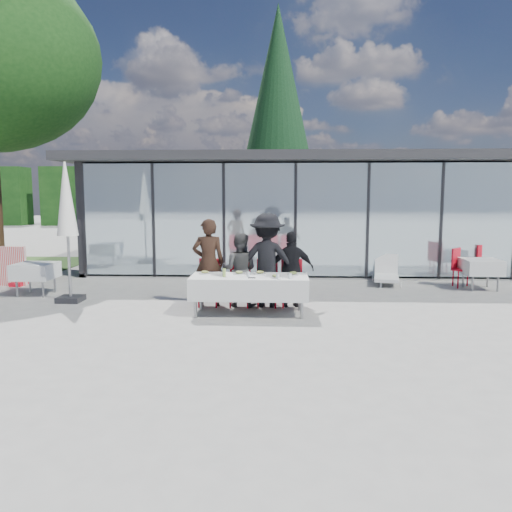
# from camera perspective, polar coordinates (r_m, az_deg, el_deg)

# --- Properties ---
(ground) EXTENTS (90.00, 90.00, 0.00)m
(ground) POSITION_cam_1_polar(r_m,az_deg,el_deg) (9.82, -0.86, -6.58)
(ground) COLOR gray
(ground) RESTS_ON ground
(pavilion) EXTENTS (14.80, 8.80, 3.44)m
(pavilion) POSITION_cam_1_polar(r_m,az_deg,el_deg) (17.75, 7.28, 6.44)
(pavilion) COLOR gray
(pavilion) RESTS_ON ground
(treeline) EXTENTS (62.50, 2.00, 4.40)m
(treeline) POSITION_cam_1_polar(r_m,az_deg,el_deg) (37.62, -1.30, 6.85)
(treeline) COLOR #123310
(treeline) RESTS_ON ground
(dining_table) EXTENTS (2.26, 0.96, 0.75)m
(dining_table) POSITION_cam_1_polar(r_m,az_deg,el_deg) (9.68, -0.77, -3.52)
(dining_table) COLOR silver
(dining_table) RESTS_ON ground
(diner_a) EXTENTS (0.77, 0.77, 1.82)m
(diner_a) POSITION_cam_1_polar(r_m,az_deg,el_deg) (10.38, -5.46, -0.75)
(diner_a) COLOR #2F1D15
(diner_a) RESTS_ON ground
(diner_chair_a) EXTENTS (0.44, 0.44, 0.97)m
(diner_chair_a) POSITION_cam_1_polar(r_m,az_deg,el_deg) (10.50, -5.38, -2.72)
(diner_chair_a) COLOR red
(diner_chair_a) RESTS_ON ground
(diner_b) EXTENTS (0.87, 0.87, 1.53)m
(diner_b) POSITION_cam_1_polar(r_m,az_deg,el_deg) (10.33, -1.89, -1.58)
(diner_b) COLOR #474747
(diner_b) RESTS_ON ground
(diner_chair_b) EXTENTS (0.44, 0.44, 0.97)m
(diner_chair_b) POSITION_cam_1_polar(r_m,az_deg,el_deg) (10.43, -1.85, -2.76)
(diner_chair_b) COLOR red
(diner_chair_b) RESTS_ON ground
(diner_c) EXTENTS (1.33, 1.33, 1.93)m
(diner_c) POSITION_cam_1_polar(r_m,az_deg,el_deg) (10.27, 1.28, -0.50)
(diner_c) COLOR black
(diner_c) RESTS_ON ground
(diner_chair_c) EXTENTS (0.44, 0.44, 0.97)m
(diner_chair_c) POSITION_cam_1_polar(r_m,az_deg,el_deg) (10.40, 1.28, -2.78)
(diner_chair_c) COLOR red
(diner_chair_c) RESTS_ON ground
(diner_d) EXTENTS (1.02, 1.02, 1.56)m
(diner_d) POSITION_cam_1_polar(r_m,az_deg,el_deg) (10.30, 4.13, -1.54)
(diner_d) COLOR black
(diner_d) RESTS_ON ground
(diner_chair_d) EXTENTS (0.44, 0.44, 0.97)m
(diner_chair_d) POSITION_cam_1_polar(r_m,az_deg,el_deg) (10.40, 4.11, -2.80)
(diner_chair_d) COLOR red
(diner_chair_d) RESTS_ON ground
(plate_a) EXTENTS (0.25, 0.25, 0.07)m
(plate_a) POSITION_cam_1_polar(r_m,az_deg,el_deg) (9.93, -5.86, -1.89)
(plate_a) COLOR white
(plate_a) RESTS_ON dining_table
(plate_b) EXTENTS (0.25, 0.25, 0.07)m
(plate_b) POSITION_cam_1_polar(r_m,az_deg,el_deg) (9.83, -1.94, -1.95)
(plate_b) COLOR white
(plate_b) RESTS_ON dining_table
(plate_c) EXTENTS (0.25, 0.25, 0.07)m
(plate_c) POSITION_cam_1_polar(r_m,az_deg,el_deg) (9.84, 0.46, -1.93)
(plate_c) COLOR white
(plate_c) RESTS_ON dining_table
(plate_d) EXTENTS (0.25, 0.25, 0.07)m
(plate_d) POSITION_cam_1_polar(r_m,az_deg,el_deg) (9.78, 4.27, -2.01)
(plate_d) COLOR white
(plate_d) RESTS_ON dining_table
(plate_extra) EXTENTS (0.25, 0.25, 0.07)m
(plate_extra) POSITION_cam_1_polar(r_m,az_deg,el_deg) (9.43, 2.32, -2.34)
(plate_extra) COLOR white
(plate_extra) RESTS_ON dining_table
(juice_bottle) EXTENTS (0.06, 0.06, 0.16)m
(juice_bottle) POSITION_cam_1_polar(r_m,az_deg,el_deg) (9.54, -3.66, -1.91)
(juice_bottle) COLOR #93B54B
(juice_bottle) RESTS_ON dining_table
(drinking_glasses) EXTENTS (0.86, 0.26, 0.10)m
(drinking_glasses) POSITION_cam_1_polar(r_m,az_deg,el_deg) (9.37, 1.82, -2.25)
(drinking_glasses) COLOR silver
(drinking_glasses) RESTS_ON dining_table
(folded_eyeglasses) EXTENTS (0.14, 0.03, 0.01)m
(folded_eyeglasses) POSITION_cam_1_polar(r_m,az_deg,el_deg) (9.37, -0.47, -2.51)
(folded_eyeglasses) COLOR black
(folded_eyeglasses) RESTS_ON dining_table
(spare_table_left) EXTENTS (0.86, 0.86, 0.74)m
(spare_table_left) POSITION_cam_1_polar(r_m,az_deg,el_deg) (12.59, -23.89, -1.59)
(spare_table_left) COLOR silver
(spare_table_left) RESTS_ON ground
(spare_table_right) EXTENTS (0.86, 0.86, 0.74)m
(spare_table_right) POSITION_cam_1_polar(r_m,az_deg,el_deg) (13.39, 24.31, -1.13)
(spare_table_right) COLOR silver
(spare_table_right) RESTS_ON ground
(spare_chair_a) EXTENTS (0.62, 0.62, 0.97)m
(spare_chair_a) POSITION_cam_1_polar(r_m,az_deg,el_deg) (13.52, 22.28, -1.04)
(spare_chair_a) COLOR red
(spare_chair_a) RESTS_ON ground
(spare_chair_b) EXTENTS (0.61, 0.61, 0.97)m
(spare_chair_b) POSITION_cam_1_polar(r_m,az_deg,el_deg) (14.79, 24.04, -0.47)
(spare_chair_b) COLOR red
(spare_chair_b) RESTS_ON ground
(market_umbrella) EXTENTS (0.50, 0.50, 3.00)m
(market_umbrella) POSITION_cam_1_polar(r_m,az_deg,el_deg) (11.38, -20.83, 5.04)
(market_umbrella) COLOR black
(market_umbrella) RESTS_ON ground
(lounger) EXTENTS (0.85, 1.42, 0.72)m
(lounger) POSITION_cam_1_polar(r_m,az_deg,el_deg) (13.54, 14.67, -1.92)
(lounger) COLOR white
(lounger) RESTS_ON ground
(conifer_tree) EXTENTS (4.00, 4.00, 10.50)m
(conifer_tree) POSITION_cam_1_polar(r_m,az_deg,el_deg) (22.83, 2.50, 16.28)
(conifer_tree) COLOR #382316
(conifer_tree) RESTS_ON ground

